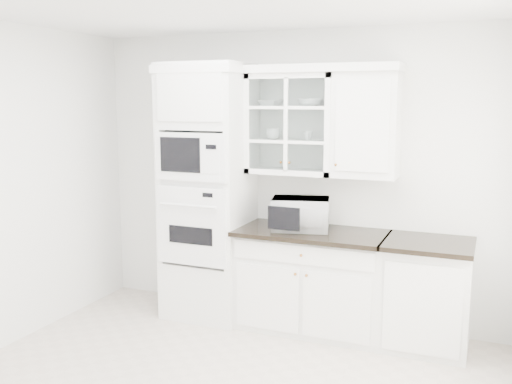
% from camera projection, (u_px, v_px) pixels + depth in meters
% --- Properties ---
extents(room_shell, '(4.00, 3.50, 2.70)m').
position_uv_depth(room_shell, '(236.00, 140.00, 4.11)').
color(room_shell, white).
rests_on(room_shell, ground).
extents(oven_column, '(0.76, 0.68, 2.40)m').
position_uv_depth(oven_column, '(208.00, 193.00, 5.39)').
color(oven_column, white).
rests_on(oven_column, ground).
extents(base_cabinet_run, '(1.32, 0.67, 0.92)m').
position_uv_depth(base_cabinet_run, '(312.00, 280.00, 5.14)').
color(base_cabinet_run, white).
rests_on(base_cabinet_run, ground).
extents(extra_base_cabinet, '(0.72, 0.67, 0.92)m').
position_uv_depth(extra_base_cabinet, '(426.00, 294.00, 4.76)').
color(extra_base_cabinet, white).
rests_on(extra_base_cabinet, ground).
extents(upper_cabinet_glass, '(0.80, 0.33, 0.90)m').
position_uv_depth(upper_cabinet_glass, '(292.00, 124.00, 5.14)').
color(upper_cabinet_glass, white).
rests_on(upper_cabinet_glass, room_shell).
extents(upper_cabinet_solid, '(0.55, 0.33, 0.90)m').
position_uv_depth(upper_cabinet_solid, '(366.00, 125.00, 4.89)').
color(upper_cabinet_solid, white).
rests_on(upper_cabinet_solid, room_shell).
extents(crown_molding, '(2.14, 0.38, 0.07)m').
position_uv_depth(crown_molding, '(281.00, 69.00, 5.08)').
color(crown_molding, white).
rests_on(crown_molding, room_shell).
extents(countertop_microwave, '(0.58, 0.52, 0.29)m').
position_uv_depth(countertop_microwave, '(301.00, 214.00, 5.08)').
color(countertop_microwave, white).
rests_on(countertop_microwave, base_cabinet_run).
extents(bowl_a, '(0.25, 0.25, 0.05)m').
position_uv_depth(bowl_a, '(271.00, 103.00, 5.19)').
color(bowl_a, white).
rests_on(bowl_a, upper_cabinet_glass).
extents(bowl_b, '(0.26, 0.26, 0.07)m').
position_uv_depth(bowl_b, '(310.00, 103.00, 5.04)').
color(bowl_b, white).
rests_on(bowl_b, upper_cabinet_glass).
extents(cup_a, '(0.14, 0.14, 0.10)m').
position_uv_depth(cup_a, '(273.00, 134.00, 5.21)').
color(cup_a, white).
rests_on(cup_a, upper_cabinet_glass).
extents(cup_b, '(0.11, 0.11, 0.08)m').
position_uv_depth(cup_b, '(308.00, 136.00, 5.08)').
color(cup_b, white).
rests_on(cup_b, upper_cabinet_glass).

